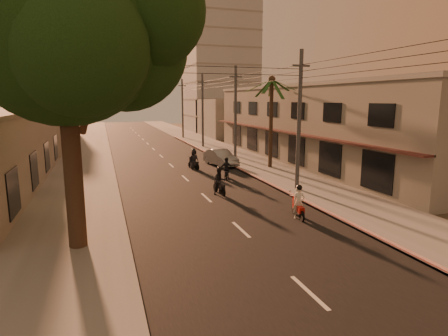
{
  "coord_description": "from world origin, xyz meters",
  "views": [
    {
      "loc": [
        -5.86,
        -13.38,
        5.91
      ],
      "look_at": [
        0.66,
        6.53,
        2.08
      ],
      "focal_mm": 30.0,
      "sensor_mm": 36.0,
      "label": 1
    }
  ],
  "objects_px": {
    "scooter_mid_a": "(220,182)",
    "scooter_mid_b": "(226,169)",
    "scooter_red": "(299,203)",
    "palm_tree": "(272,85)",
    "broadleaf_tree": "(74,29)",
    "parked_car": "(220,158)",
    "scooter_far_a": "(194,160)"
  },
  "relations": [
    {
      "from": "palm_tree",
      "to": "parked_car",
      "type": "xyz_separation_m",
      "value": [
        -3.72,
        2.62,
        -6.42
      ]
    },
    {
      "from": "scooter_red",
      "to": "scooter_far_a",
      "type": "relative_size",
      "value": 0.97
    },
    {
      "from": "scooter_mid_a",
      "to": "palm_tree",
      "type": "bearing_deg",
      "value": 41.81
    },
    {
      "from": "palm_tree",
      "to": "broadleaf_tree",
      "type": "bearing_deg",
      "value": -136.52
    },
    {
      "from": "palm_tree",
      "to": "scooter_red",
      "type": "bearing_deg",
      "value": -109.25
    },
    {
      "from": "scooter_red",
      "to": "scooter_far_a",
      "type": "distance_m",
      "value": 14.94
    },
    {
      "from": "parked_car",
      "to": "scooter_red",
      "type": "bearing_deg",
      "value": -103.07
    },
    {
      "from": "scooter_mid_b",
      "to": "scooter_far_a",
      "type": "relative_size",
      "value": 0.92
    },
    {
      "from": "broadleaf_tree",
      "to": "scooter_far_a",
      "type": "height_order",
      "value": "broadleaf_tree"
    },
    {
      "from": "palm_tree",
      "to": "parked_car",
      "type": "height_order",
      "value": "palm_tree"
    },
    {
      "from": "palm_tree",
      "to": "scooter_far_a",
      "type": "xyz_separation_m",
      "value": [
        -6.46,
        1.55,
        -6.33
      ]
    },
    {
      "from": "scooter_mid_a",
      "to": "scooter_far_a",
      "type": "relative_size",
      "value": 1.01
    },
    {
      "from": "palm_tree",
      "to": "scooter_red",
      "type": "height_order",
      "value": "palm_tree"
    },
    {
      "from": "broadleaf_tree",
      "to": "scooter_far_a",
      "type": "relative_size",
      "value": 6.67
    },
    {
      "from": "scooter_mid_a",
      "to": "scooter_mid_b",
      "type": "relative_size",
      "value": 1.09
    },
    {
      "from": "scooter_mid_a",
      "to": "scooter_mid_b",
      "type": "height_order",
      "value": "scooter_mid_a"
    },
    {
      "from": "scooter_far_a",
      "to": "scooter_mid_b",
      "type": "bearing_deg",
      "value": -88.87
    },
    {
      "from": "scooter_mid_a",
      "to": "scooter_mid_b",
      "type": "distance_m",
      "value": 4.58
    },
    {
      "from": "palm_tree",
      "to": "scooter_mid_a",
      "type": "xyz_separation_m",
      "value": [
        -6.95,
        -7.39,
        -6.34
      ]
    },
    {
      "from": "scooter_mid_b",
      "to": "palm_tree",
      "type": "bearing_deg",
      "value": 48.94
    },
    {
      "from": "scooter_mid_a",
      "to": "scooter_far_a",
      "type": "bearing_deg",
      "value": 81.91
    },
    {
      "from": "palm_tree",
      "to": "parked_car",
      "type": "relative_size",
      "value": 1.77
    },
    {
      "from": "scooter_red",
      "to": "scooter_mid_a",
      "type": "relative_size",
      "value": 0.97
    },
    {
      "from": "scooter_mid_a",
      "to": "broadleaf_tree",
      "type": "bearing_deg",
      "value": -144.8
    },
    {
      "from": "scooter_red",
      "to": "scooter_mid_a",
      "type": "distance_m",
      "value": 6.32
    },
    {
      "from": "broadleaf_tree",
      "to": "scooter_red",
      "type": "relative_size",
      "value": 6.85
    },
    {
      "from": "broadleaf_tree",
      "to": "scooter_mid_a",
      "type": "bearing_deg",
      "value": 40.16
    },
    {
      "from": "scooter_mid_b",
      "to": "scooter_far_a",
      "type": "xyz_separation_m",
      "value": [
        -1.35,
        4.75,
        0.06
      ]
    },
    {
      "from": "scooter_mid_a",
      "to": "parked_car",
      "type": "height_order",
      "value": "scooter_mid_a"
    },
    {
      "from": "scooter_mid_a",
      "to": "scooter_red",
      "type": "bearing_deg",
      "value": -73.51
    },
    {
      "from": "palm_tree",
      "to": "scooter_mid_a",
      "type": "bearing_deg",
      "value": -133.24
    },
    {
      "from": "palm_tree",
      "to": "scooter_mid_b",
      "type": "height_order",
      "value": "palm_tree"
    }
  ]
}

